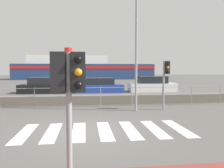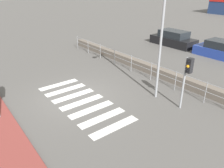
# 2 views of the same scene
# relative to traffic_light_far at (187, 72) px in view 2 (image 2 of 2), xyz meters

# --- Properties ---
(ground_plane) EXTENTS (160.00, 160.00, 0.00)m
(ground_plane) POSITION_rel_traffic_light_far_xyz_m (-4.25, -3.51, -1.90)
(ground_plane) COLOR #565451
(crosswalk) EXTENTS (5.85, 2.40, 0.01)m
(crosswalk) POSITION_rel_traffic_light_far_xyz_m (-3.53, -3.51, -1.89)
(crosswalk) COLOR silver
(crosswalk) RESTS_ON ground_plane
(seawall) EXTENTS (18.33, 0.55, 0.58)m
(seawall) POSITION_rel_traffic_light_far_xyz_m (-4.25, 2.26, -1.61)
(seawall) COLOR #6B6056
(seawall) RESTS_ON ground_plane
(harbor_fence) EXTENTS (16.53, 0.04, 1.16)m
(harbor_fence) POSITION_rel_traffic_light_far_xyz_m (-4.25, 1.38, -1.14)
(harbor_fence) COLOR gray
(harbor_fence) RESTS_ON ground_plane
(traffic_light_far) EXTENTS (0.34, 0.32, 2.58)m
(traffic_light_far) POSITION_rel_traffic_light_far_xyz_m (0.00, 0.00, 0.00)
(traffic_light_far) COLOR gray
(traffic_light_far) RESTS_ON ground_plane
(streetlamp) EXTENTS (0.32, 1.07, 5.89)m
(streetlamp) POSITION_rel_traffic_light_far_xyz_m (-1.61, -0.26, 1.76)
(streetlamp) COLOR gray
(streetlamp) RESTS_ON ground_plane
(parked_car_black) EXTENTS (4.42, 1.86, 1.43)m
(parked_car_black) POSITION_rel_traffic_light_far_xyz_m (-7.89, 9.39, -1.29)
(parked_car_black) COLOR black
(parked_car_black) RESTS_ON ground_plane
(parked_car_blue) EXTENTS (4.41, 1.89, 1.35)m
(parked_car_blue) POSITION_rel_traffic_light_far_xyz_m (-2.88, 9.39, -1.32)
(parked_car_blue) COLOR #233D9E
(parked_car_blue) RESTS_ON ground_plane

